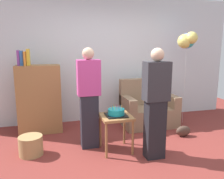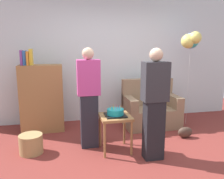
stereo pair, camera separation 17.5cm
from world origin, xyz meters
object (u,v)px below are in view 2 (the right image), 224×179
object	(u,v)px
bookshelf	(42,98)
wicker_basket	(31,144)
person_blowing_candles	(89,98)
couch	(150,109)
side_table	(115,121)
balloon_bunch	(191,40)
birthday_cake	(115,112)
handbag	(185,132)
person_holding_cake	(154,104)

from	to	relation	value
bookshelf	wicker_basket	xyz separation A→B (m)	(-0.11, -0.97, -0.52)
bookshelf	person_blowing_candles	world-z (taller)	person_blowing_candles
couch	bookshelf	distance (m)	2.21
side_table	person_blowing_candles	bearing A→B (deg)	146.72
person_blowing_candles	side_table	bearing A→B (deg)	-20.74
person_blowing_candles	bookshelf	bearing A→B (deg)	144.43
bookshelf	side_table	distance (m)	1.67
wicker_basket	balloon_bunch	distance (m)	3.57
balloon_bunch	wicker_basket	bearing A→B (deg)	-166.13
bookshelf	birthday_cake	size ratio (longest dim) A/B	4.99
side_table	handbag	bearing A→B (deg)	9.83
person_blowing_candles	birthday_cake	bearing A→B (deg)	-20.74
side_table	handbag	world-z (taller)	side_table
birthday_cake	person_blowing_candles	world-z (taller)	person_blowing_candles
birthday_cake	person_holding_cake	world-z (taller)	person_holding_cake
person_holding_cake	wicker_basket	xyz separation A→B (m)	(-1.80, 0.55, -0.68)
birthday_cake	handbag	xyz separation A→B (m)	(1.36, 0.24, -0.53)
person_blowing_candles	wicker_basket	world-z (taller)	person_blowing_candles
bookshelf	birthday_cake	world-z (taller)	bookshelf
bookshelf	side_table	world-z (taller)	bookshelf
couch	bookshelf	world-z (taller)	bookshelf
birthday_cake	person_holding_cake	distance (m)	0.64
side_table	person_holding_cake	distance (m)	0.70
side_table	balloon_bunch	distance (m)	2.39
handbag	balloon_bunch	bearing A→B (deg)	59.05
side_table	person_holding_cake	world-z (taller)	person_holding_cake
side_table	wicker_basket	world-z (taller)	side_table
birthday_cake	wicker_basket	distance (m)	1.41
side_table	handbag	xyz separation A→B (m)	(1.36, 0.24, -0.39)
couch	person_blowing_candles	size ratio (longest dim) A/B	0.67
couch	balloon_bunch	world-z (taller)	balloon_bunch
balloon_bunch	handbag	bearing A→B (deg)	-120.95
couch	person_holding_cake	world-z (taller)	person_holding_cake
balloon_bunch	person_holding_cake	bearing A→B (deg)	-134.67
bookshelf	wicker_basket	distance (m)	1.10
bookshelf	side_table	xyz separation A→B (m)	(1.19, -1.15, -0.18)
wicker_basket	handbag	world-z (taller)	wicker_basket
side_table	birthday_cake	world-z (taller)	birthday_cake
person_holding_cake	balloon_bunch	size ratio (longest dim) A/B	0.84
couch	bookshelf	size ratio (longest dim) A/B	0.69
person_holding_cake	wicker_basket	distance (m)	2.00
couch	person_blowing_candles	bearing A→B (deg)	-151.08
couch	wicker_basket	bearing A→B (deg)	-160.33
wicker_basket	person_blowing_candles	bearing A→B (deg)	3.93
side_table	person_holding_cake	size ratio (longest dim) A/B	0.36
person_holding_cake	balloon_bunch	bearing A→B (deg)	-127.10
side_table	wicker_basket	xyz separation A→B (m)	(-1.31, 0.19, -0.34)
person_blowing_candles	balloon_bunch	bearing A→B (deg)	30.42
wicker_basket	balloon_bunch	size ratio (longest dim) A/B	0.19
wicker_basket	birthday_cake	bearing A→B (deg)	-8.19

